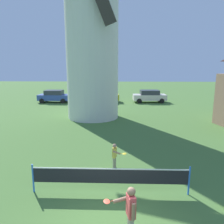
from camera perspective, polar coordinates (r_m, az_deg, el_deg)
windmill at (r=20.11m, az=-5.21°, el=21.06°), size 8.87×5.20×16.28m
tennis_net at (r=8.42m, az=-0.47°, el=-16.11°), size 5.78×0.06×1.10m
player_near at (r=6.47m, az=4.66°, el=-23.85°), size 0.89×0.50×1.53m
player_far at (r=10.27m, az=0.76°, el=-10.87°), size 0.68×0.65×1.18m
parked_car_blue at (r=29.34m, az=-14.61°, el=3.99°), size 3.95×1.94×1.56m
parked_car_mustard at (r=28.60m, az=-2.77°, el=4.17°), size 4.61×2.16×1.56m
parked_car_cream at (r=28.83m, az=9.59°, el=4.08°), size 4.24×2.07×1.56m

